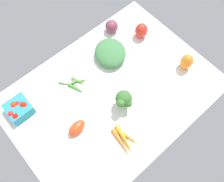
{
  "coord_description": "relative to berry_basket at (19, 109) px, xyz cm",
  "views": [
    {
      "loc": [
        -34.2,
        -38.91,
        114.91
      ],
      "look_at": [
        0.0,
        0.0,
        4.0
      ],
      "focal_mm": 38.76,
      "sensor_mm": 36.0,
      "label": 1
    }
  ],
  "objects": [
    {
      "name": "leafy_greens_clump",
      "position": [
        54.62,
        -5.14,
        0.21
      ],
      "size": [
        23.95,
        24.82,
        6.71
      ],
      "primitive_type": "ellipsoid",
      "rotation": [
        0.0,
        0.0,
        5.78
      ],
      "color": "#3E7743",
      "rests_on": "tablecloth"
    },
    {
      "name": "red_onion_center",
      "position": [
        66.86,
        7.68,
        0.56
      ],
      "size": [
        7.41,
        7.41,
        7.41
      ],
      "primitive_type": "sphere",
      "color": "brown",
      "rests_on": "tablecloth"
    },
    {
      "name": "bell_pepper_orange",
      "position": [
        80.19,
        -36.61,
        1.87
      ],
      "size": [
        9.37,
        9.37,
        10.03
      ],
      "primitive_type": "ellipsoid",
      "rotation": [
        0.0,
        0.0,
        2.46
      ],
      "color": "orange",
      "rests_on": "tablecloth"
    },
    {
      "name": "roma_tomato",
      "position": [
        15.36,
        -26.09,
        -0.49
      ],
      "size": [
        9.77,
        6.04,
        5.31
      ],
      "primitive_type": "ellipsoid",
      "rotation": [
        0.0,
        0.0,
        0.08
      ],
      "color": "#E3441D",
      "rests_on": "tablecloth"
    },
    {
      "name": "bell_pepper_red",
      "position": [
        76.91,
        -6.14,
        1.45
      ],
      "size": [
        8.06,
        8.06,
        9.2
      ],
      "primitive_type": "ellipsoid",
      "rotation": [
        0.0,
        0.0,
        3.0
      ],
      "color": "red",
      "rests_on": "tablecloth"
    },
    {
      "name": "carrot_bunch",
      "position": [
        28.77,
        -45.37,
        -1.86
      ],
      "size": [
        9.71,
        16.31,
        2.86
      ],
      "color": "orange",
      "rests_on": "tablecloth"
    },
    {
      "name": "tablecloth",
      "position": [
        40.62,
        -22.5,
        -4.15
      ],
      "size": [
        104.0,
        76.0,
        2.0
      ],
      "primitive_type": "cube",
      "color": "white",
      "rests_on": "ground"
    },
    {
      "name": "okra_pile",
      "position": [
        30.22,
        -6.77,
        -2.28
      ],
      "size": [
        14.5,
        14.68,
        1.98
      ],
      "color": "#528544",
      "rests_on": "tablecloth"
    },
    {
      "name": "berry_basket",
      "position": [
        0.0,
        0.0,
        0.0
      ],
      "size": [
        11.34,
        11.34,
        6.78
      ],
      "color": "teal",
      "rests_on": "tablecloth"
    },
    {
      "name": "broccoli_head",
      "position": [
        39.98,
        -31.35,
        3.92
      ],
      "size": [
        8.93,
        9.19,
        11.25
      ],
      "color": "#A4C68C",
      "rests_on": "tablecloth"
    }
  ]
}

